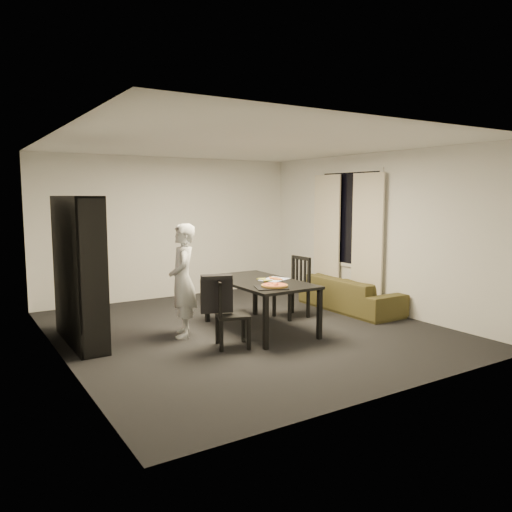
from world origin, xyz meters
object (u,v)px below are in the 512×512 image
bookshelf (79,270)px  person (183,280)px  dining_table (260,285)px  chair_left (226,309)px  chair_right (296,283)px  pepperoni_pizza (275,286)px  sofa (350,294)px  baking_tray (271,288)px

bookshelf → person: bearing=-18.9°
bookshelf → dining_table: 2.43m
chair_left → chair_right: 1.90m
chair_right → pepperoni_pizza: 1.40m
chair_left → chair_right: (1.71, 0.84, 0.05)m
sofa → pepperoni_pizza: bearing=111.1°
person → pepperoni_pizza: bearing=70.2°
dining_table → chair_right: (0.91, 0.37, -0.11)m
pepperoni_pizza → sofa: (2.07, 0.80, -0.46)m
dining_table → chair_left: chair_left is taller
person → pepperoni_pizza: 1.25m
chair_right → sofa: bearing=78.8°
bookshelf → dining_table: size_ratio=1.11×
chair_right → baking_tray: 1.45m
dining_table → chair_right: bearing=22.2°
chair_right → pepperoni_pizza: chair_right is taller
person → sofa: (2.99, -0.04, -0.49)m
chair_left → pepperoni_pizza: chair_left is taller
sofa → baking_tray: bearing=110.7°
dining_table → sofa: (1.95, 0.24, -0.37)m
bookshelf → dining_table: bearing=-17.3°
bookshelf → baking_tray: size_ratio=4.75×
bookshelf → pepperoni_pizza: (2.17, -1.27, -0.21)m
bookshelf → chair_left: (1.50, -1.18, -0.46)m
baking_tray → sofa: baking_tray is taller
chair_right → sofa: 1.08m
bookshelf → pepperoni_pizza: bearing=-30.3°
chair_left → bookshelf: bearing=71.1°
chair_right → baking_tray: chair_right is taller
bookshelf → chair_right: size_ratio=2.00×
chair_right → person: 1.97m
bookshelf → pepperoni_pizza: bookshelf is taller
chair_left → pepperoni_pizza: (0.67, -0.09, 0.25)m
person → pepperoni_pizza: size_ratio=4.38×
dining_table → chair_left: size_ratio=1.99×
bookshelf → dining_table: (2.30, -0.72, -0.30)m
dining_table → baking_tray: size_ratio=4.27×
chair_left → chair_right: chair_right is taller
chair_left → person: size_ratio=0.56×
chair_right → person: size_ratio=0.62×
person → baking_tray: (0.86, -0.85, -0.05)m
chair_right → baking_tray: size_ratio=2.37×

